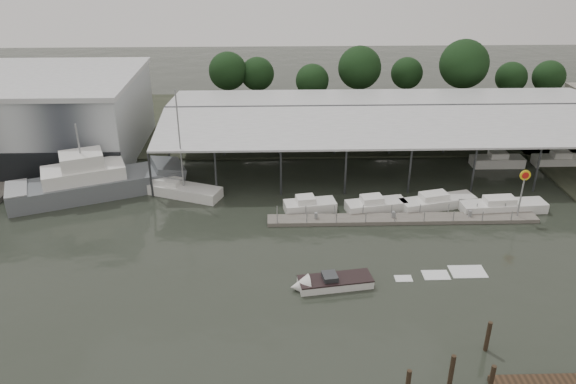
{
  "coord_description": "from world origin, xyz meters",
  "views": [
    {
      "loc": [
        1.69,
        -40.76,
        28.07
      ],
      "look_at": [
        3.17,
        11.97,
        2.5
      ],
      "focal_mm": 35.0,
      "sensor_mm": 36.0,
      "label": 1
    }
  ],
  "objects_px": {
    "shell_fuel_sign": "(523,185)",
    "speedboat_underway": "(329,283)",
    "white_sailboat": "(179,190)",
    "grey_trawler": "(97,181)"
  },
  "relations": [
    {
      "from": "grey_trawler",
      "to": "speedboat_underway",
      "type": "height_order",
      "value": "grey_trawler"
    },
    {
      "from": "shell_fuel_sign",
      "to": "speedboat_underway",
      "type": "relative_size",
      "value": 0.31
    },
    {
      "from": "shell_fuel_sign",
      "to": "speedboat_underway",
      "type": "bearing_deg",
      "value": -151.11
    },
    {
      "from": "speedboat_underway",
      "to": "white_sailboat",
      "type": "bearing_deg",
      "value": -58.72
    },
    {
      "from": "white_sailboat",
      "to": "speedboat_underway",
      "type": "bearing_deg",
      "value": -28.46
    },
    {
      "from": "shell_fuel_sign",
      "to": "white_sailboat",
      "type": "height_order",
      "value": "white_sailboat"
    },
    {
      "from": "shell_fuel_sign",
      "to": "speedboat_underway",
      "type": "xyz_separation_m",
      "value": [
        -20.77,
        -11.46,
        -3.53
      ]
    },
    {
      "from": "shell_fuel_sign",
      "to": "grey_trawler",
      "type": "relative_size",
      "value": 0.28
    },
    {
      "from": "grey_trawler",
      "to": "white_sailboat",
      "type": "xyz_separation_m",
      "value": [
        9.22,
        -0.45,
        -0.93
      ]
    },
    {
      "from": "shell_fuel_sign",
      "to": "grey_trawler",
      "type": "xyz_separation_m",
      "value": [
        -45.25,
        7.24,
        -2.35
      ]
    }
  ]
}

